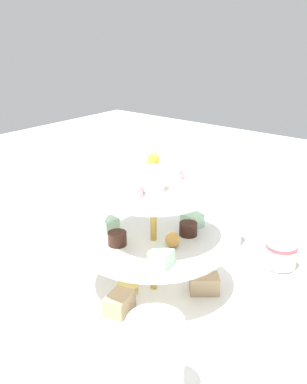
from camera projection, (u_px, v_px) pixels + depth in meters
name	position (u px, v px, depth m)	size (l,w,h in m)	color
ground_plane	(153.00, 293.00, 0.79)	(2.40, 2.40, 0.00)	white
tiered_serving_stand	(153.00, 253.00, 0.76)	(0.29, 0.29, 0.25)	white
water_glass_tall_right	(155.00, 363.00, 0.55)	(0.07, 0.07, 0.12)	silver
water_glass_short_left	(228.00, 229.00, 0.95)	(0.06, 0.06, 0.07)	silver
teacup_with_saucer	(281.00, 257.00, 0.86)	(0.09, 0.09, 0.05)	white
water_glass_mid_back	(122.00, 220.00, 0.97)	(0.06, 0.06, 0.09)	silver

